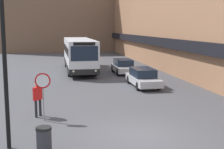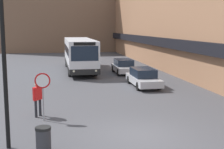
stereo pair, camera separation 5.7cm
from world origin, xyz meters
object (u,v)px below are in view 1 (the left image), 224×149
street_lamp (12,48)px  pedestrian (38,96)px  parked_car_front (143,77)px  stop_sign (43,86)px  city_bus (79,54)px  trash_bin (44,139)px  parked_car_middle (123,66)px

street_lamp → pedestrian: size_ratio=3.41×
parked_car_front → pedestrian: size_ratio=2.58×
stop_sign → street_lamp: street_lamp is taller
city_bus → parked_car_front: 10.58m
street_lamp → stop_sign: bearing=74.6°
stop_sign → trash_bin: bearing=-88.1°
city_bus → parked_car_middle: size_ratio=2.79×
city_bus → stop_sign: (-3.14, -17.47, -0.06)m
city_bus → parked_car_front: size_ratio=2.59×
street_lamp → trash_bin: bearing=-29.9°
parked_car_front → trash_bin: bearing=-121.5°
parked_car_middle → stop_sign: stop_sign is taller
parked_car_middle → street_lamp: size_ratio=0.70×
parked_car_middle → trash_bin: size_ratio=4.56×
stop_sign → pedestrian: bearing=111.0°
pedestrian → trash_bin: pedestrian is taller
parked_car_front → stop_sign: (-7.32, -7.81, 1.03)m
parked_car_front → trash_bin: 13.78m
city_bus → parked_car_front: bearing=-66.6°
parked_car_front → stop_sign: bearing=-133.1°
parked_car_front → pedestrian: (-7.63, -7.02, 0.38)m
city_bus → parked_car_middle: 5.07m
stop_sign → pedestrian: 1.07m
parked_car_middle → pedestrian: bearing=-118.5°
parked_car_middle → stop_sign: 16.57m
city_bus → parked_car_middle: (4.18, -2.64, -1.10)m
stop_sign → street_lamp: size_ratio=0.39×
parked_car_middle → street_lamp: bearing=-114.4°
street_lamp → trash_bin: size_ratio=6.50×
parked_car_front → parked_car_middle: (0.00, 7.01, -0.01)m
parked_car_middle → trash_bin: (-7.19, -18.77, -0.22)m
parked_car_front → trash_bin: parked_car_front is taller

